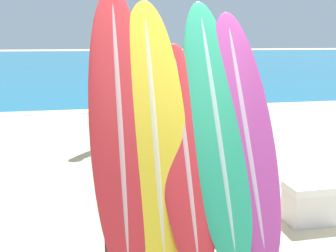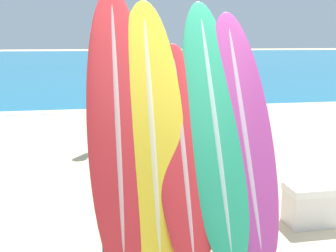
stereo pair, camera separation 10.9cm
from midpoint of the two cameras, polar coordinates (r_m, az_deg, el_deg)
ocean_water at (r=39.96m, az=-10.57°, el=9.50°), size 120.00×60.00×0.01m
surfboard_rack at (r=3.58m, az=1.73°, el=-10.16°), size 1.47×0.04×0.96m
surfboard_slot_0 at (r=3.38m, az=-7.93°, el=0.52°), size 0.52×1.17×2.40m
surfboard_slot_1 at (r=3.39m, az=-2.97°, el=-0.48°), size 0.57×1.10×2.26m
surfboard_slot_2 at (r=3.41m, az=1.64°, el=-3.84°), size 0.48×1.09×1.87m
surfboard_slot_3 at (r=3.54m, az=6.13°, el=0.14°), size 0.54×1.36×2.28m
surfboard_slot_4 at (r=3.62m, az=10.23°, el=-0.58°), size 0.54×1.25×2.17m
person_near_water at (r=7.01m, az=-10.12°, el=4.57°), size 0.30×0.29×1.75m
person_mid_beach at (r=8.61m, az=5.17°, el=5.26°), size 0.26×0.22×1.51m
person_far_left at (r=7.74m, az=3.15°, el=5.69°), size 0.28×0.31×1.80m
person_far_right at (r=6.52m, az=7.44°, el=3.48°), size 0.28×0.25×1.63m
cooler_box at (r=4.43m, az=19.14°, el=-10.51°), size 0.50×0.33×0.43m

